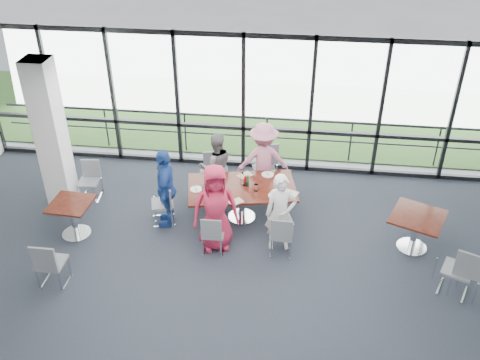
# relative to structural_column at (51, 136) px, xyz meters

# --- Properties ---
(floor) EXTENTS (12.00, 10.00, 0.02)m
(floor) POSITION_rel_structural_column_xyz_m (3.60, -3.00, -1.61)
(floor) COLOR #232832
(floor) RESTS_ON ground
(ceiling) EXTENTS (12.00, 10.00, 0.04)m
(ceiling) POSITION_rel_structural_column_xyz_m (3.60, -3.00, 1.60)
(ceiling) COLOR silver
(ceiling) RESTS_ON ground
(curtain_wall_back) EXTENTS (12.00, 0.10, 3.20)m
(curtain_wall_back) POSITION_rel_structural_column_xyz_m (3.60, 2.00, 0.00)
(curtain_wall_back) COLOR white
(curtain_wall_back) RESTS_ON ground
(structural_column) EXTENTS (0.50, 0.50, 3.20)m
(structural_column) POSITION_rel_structural_column_xyz_m (0.00, 0.00, 0.00)
(structural_column) COLOR white
(structural_column) RESTS_ON ground
(apron) EXTENTS (80.00, 70.00, 0.02)m
(apron) POSITION_rel_structural_column_xyz_m (3.60, 7.00, -1.62)
(apron) COLOR gray
(apron) RESTS_ON ground
(grass_strip) EXTENTS (80.00, 5.00, 0.01)m
(grass_strip) POSITION_rel_structural_column_xyz_m (3.60, 5.00, -1.59)
(grass_strip) COLOR #375222
(grass_strip) RESTS_ON ground
(guard_rail) EXTENTS (12.00, 0.06, 0.06)m
(guard_rail) POSITION_rel_structural_column_xyz_m (3.60, 2.60, -1.10)
(guard_rail) COLOR #2D2D33
(guard_rail) RESTS_ON ground
(main_table) EXTENTS (2.31, 1.56, 0.75)m
(main_table) POSITION_rel_structural_column_xyz_m (3.81, -0.06, -0.96)
(main_table) COLOR #3B130B
(main_table) RESTS_ON ground
(side_table_left) EXTENTS (0.80, 0.80, 0.75)m
(side_table_left) POSITION_rel_structural_column_xyz_m (0.65, -1.01, -0.99)
(side_table_left) COLOR #3B130B
(side_table_left) RESTS_ON ground
(side_table_right) EXTENTS (1.19, 1.19, 0.75)m
(side_table_right) POSITION_rel_structural_column_xyz_m (7.14, -0.63, -0.96)
(side_table_right) COLOR #3B130B
(side_table_right) RESTS_ON ground
(diner_near_left) EXTENTS (0.97, 0.77, 1.75)m
(diner_near_left) POSITION_rel_structural_column_xyz_m (3.44, -1.00, -0.73)
(diner_near_left) COLOR #B92140
(diner_near_left) RESTS_ON ground
(diner_near_right) EXTENTS (0.63, 0.50, 1.57)m
(diner_near_right) POSITION_rel_structural_column_xyz_m (4.63, -0.89, -0.81)
(diner_near_right) COLOR silver
(diner_near_right) RESTS_ON ground
(diner_far_left) EXTENTS (0.84, 0.68, 1.50)m
(diner_far_left) POSITION_rel_structural_column_xyz_m (3.18, 0.67, -0.85)
(diner_far_left) COLOR slate
(diner_far_left) RESTS_ON ground
(diner_far_right) EXTENTS (1.18, 0.77, 1.69)m
(diner_far_right) POSITION_rel_structural_column_xyz_m (4.16, 0.88, -0.76)
(diner_far_right) COLOR pink
(diner_far_right) RESTS_ON ground
(diner_end) EXTENTS (0.64, 1.03, 1.67)m
(diner_end) POSITION_rel_structural_column_xyz_m (2.36, -0.40, -0.76)
(diner_end) COLOR #214697
(diner_end) RESTS_ON ground
(chair_main_nl) EXTENTS (0.41, 0.41, 0.81)m
(chair_main_nl) POSITION_rel_structural_column_xyz_m (3.42, -1.15, -1.19)
(chair_main_nl) COLOR slate
(chair_main_nl) RESTS_ON ground
(chair_main_nr) EXTENTS (0.42, 0.42, 0.84)m
(chair_main_nr) POSITION_rel_structural_column_xyz_m (4.67, -1.05, -1.18)
(chair_main_nr) COLOR slate
(chair_main_nr) RESTS_ON ground
(chair_main_fl) EXTENTS (0.50, 0.50, 0.88)m
(chair_main_fl) POSITION_rel_structural_column_xyz_m (3.02, 0.80, -1.16)
(chair_main_fl) COLOR slate
(chair_main_fl) RESTS_ON ground
(chair_main_fr) EXTENTS (0.59, 0.59, 0.98)m
(chair_main_fr) POSITION_rel_structural_column_xyz_m (4.18, 1.05, -1.11)
(chair_main_fr) COLOR slate
(chair_main_fr) RESTS_ON ground
(chair_main_end) EXTENTS (0.53, 0.53, 0.88)m
(chair_main_end) POSITION_rel_structural_column_xyz_m (2.26, -0.39, -1.16)
(chair_main_end) COLOR slate
(chair_main_end) RESTS_ON ground
(chair_spare_la) EXTENTS (0.46, 0.46, 0.93)m
(chair_spare_la) POSITION_rel_structural_column_xyz_m (0.81, -2.37, -1.13)
(chair_spare_la) COLOR slate
(chair_spare_la) RESTS_ON ground
(chair_spare_lb) EXTENTS (0.45, 0.45, 0.84)m
(chair_spare_lb) POSITION_rel_structural_column_xyz_m (0.50, 0.23, -1.18)
(chair_spare_lb) COLOR slate
(chair_spare_lb) RESTS_ON ground
(chair_spare_r) EXTENTS (0.63, 0.63, 0.97)m
(chair_spare_r) POSITION_rel_structural_column_xyz_m (7.66, -1.73, -1.12)
(chair_spare_r) COLOR slate
(chair_spare_r) RESTS_ON ground
(plate_nl) EXTENTS (0.24, 0.24, 0.01)m
(plate_nl) POSITION_rel_structural_column_xyz_m (3.35, -0.50, -0.84)
(plate_nl) COLOR white
(plate_nl) RESTS_ON main_table
(plate_nr) EXTENTS (0.25, 0.25, 0.01)m
(plate_nr) POSITION_rel_structural_column_xyz_m (4.48, -0.29, -0.84)
(plate_nr) COLOR white
(plate_nr) RESTS_ON main_table
(plate_fl) EXTENTS (0.26, 0.26, 0.01)m
(plate_fl) POSITION_rel_structural_column_xyz_m (3.26, 0.17, -0.84)
(plate_fl) COLOR white
(plate_fl) RESTS_ON main_table
(plate_fr) EXTENTS (0.25, 0.25, 0.01)m
(plate_fr) POSITION_rel_structural_column_xyz_m (4.29, 0.45, -0.84)
(plate_fr) COLOR white
(plate_fr) RESTS_ON main_table
(plate_end) EXTENTS (0.24, 0.24, 0.01)m
(plate_end) POSITION_rel_structural_column_xyz_m (2.94, -0.27, -0.84)
(plate_end) COLOR white
(plate_end) RESTS_ON main_table
(tumbler_a) EXTENTS (0.07, 0.07, 0.13)m
(tumbler_a) POSITION_rel_structural_column_xyz_m (3.56, -0.44, -0.78)
(tumbler_a) COLOR white
(tumbler_a) RESTS_ON main_table
(tumbler_b) EXTENTS (0.07, 0.07, 0.15)m
(tumbler_b) POSITION_rel_structural_column_xyz_m (4.11, -0.17, -0.78)
(tumbler_b) COLOR white
(tumbler_b) RESTS_ON main_table
(tumbler_c) EXTENTS (0.07, 0.07, 0.14)m
(tumbler_c) POSITION_rel_structural_column_xyz_m (3.78, 0.23, -0.78)
(tumbler_c) COLOR white
(tumbler_c) RESTS_ON main_table
(tumbler_d) EXTENTS (0.07, 0.07, 0.13)m
(tumbler_d) POSITION_rel_structural_column_xyz_m (3.08, -0.31, -0.78)
(tumbler_d) COLOR white
(tumbler_d) RESTS_ON main_table
(menu_a) EXTENTS (0.33, 0.32, 0.00)m
(menu_a) POSITION_rel_structural_column_xyz_m (3.76, -0.58, -0.85)
(menu_a) COLOR white
(menu_a) RESTS_ON main_table
(menu_b) EXTENTS (0.37, 0.32, 0.00)m
(menu_b) POSITION_rel_structural_column_xyz_m (4.77, -0.15, -0.85)
(menu_b) COLOR white
(menu_b) RESTS_ON main_table
(menu_c) EXTENTS (0.36, 0.36, 0.00)m
(menu_c) POSITION_rel_structural_column_xyz_m (3.83, 0.38, -0.85)
(menu_c) COLOR white
(menu_c) RESTS_ON main_table
(condiment_caddy) EXTENTS (0.10, 0.07, 0.04)m
(condiment_caddy) POSITION_rel_structural_column_xyz_m (3.88, -0.00, -0.83)
(condiment_caddy) COLOR black
(condiment_caddy) RESTS_ON main_table
(ketchup_bottle) EXTENTS (0.06, 0.06, 0.18)m
(ketchup_bottle) POSITION_rel_structural_column_xyz_m (3.87, 0.07, -0.76)
(ketchup_bottle) COLOR #9A0406
(ketchup_bottle) RESTS_ON main_table
(green_bottle) EXTENTS (0.05, 0.05, 0.20)m
(green_bottle) POSITION_rel_structural_column_xyz_m (3.92, 0.06, -0.75)
(green_bottle) COLOR #1D6938
(green_bottle) RESTS_ON main_table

